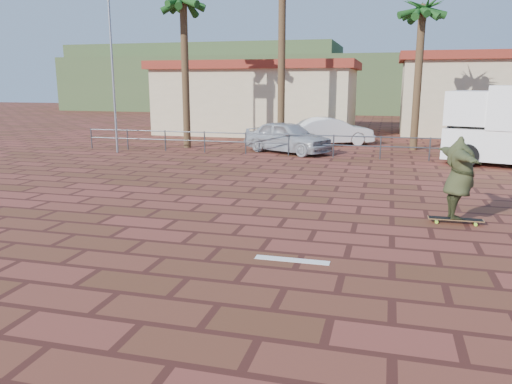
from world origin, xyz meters
TOP-DOWN VIEW (x-y plane):
  - ground at (0.00, 0.00)m, footprint 120.00×120.00m
  - paint_stripe at (0.70, -1.20)m, footprint 1.40×0.22m
  - guardrail at (0.00, 12.00)m, footprint 24.06×0.06m
  - flagpole at (-9.87, 11.00)m, footprint 1.30×0.10m
  - palm_far_left at (-7.50, 13.50)m, footprint 2.40×2.40m
  - palm_center at (3.50, 15.50)m, footprint 2.40×2.40m
  - building_west at (-6.00, 22.00)m, footprint 12.60×7.60m
  - building_east at (8.00, 24.00)m, footprint 10.60×6.60m
  - hill_front at (0.00, 50.00)m, footprint 70.00×18.00m
  - hill_back at (-22.00, 56.00)m, footprint 35.00×14.00m
  - longboard at (3.93, 2.21)m, footprint 1.23×0.29m
  - skateboarder at (3.93, 2.21)m, footprint 1.12×2.45m
  - car_silver at (-2.26, 13.00)m, footprint 4.64×3.47m
  - car_white at (-0.63, 16.50)m, footprint 4.57×3.21m

SIDE VIEW (x-z plane):
  - ground at x=0.00m, z-range 0.00..0.00m
  - paint_stripe at x=0.70m, z-range 0.00..0.01m
  - longboard at x=3.93m, z-range 0.04..0.16m
  - guardrail at x=0.00m, z-range 0.18..1.18m
  - car_white at x=-0.63m, z-range 0.00..1.43m
  - car_silver at x=-2.26m, z-range 0.00..1.47m
  - skateboarder at x=3.93m, z-range 0.12..2.05m
  - building_west at x=-6.00m, z-range 0.03..4.53m
  - building_east at x=8.00m, z-range 0.04..5.04m
  - hill_front at x=0.00m, z-range 0.00..6.00m
  - hill_back at x=-22.00m, z-range 0.00..8.00m
  - flagpole at x=-9.87m, z-range 0.64..8.64m
  - palm_center at x=3.50m, z-range 2.49..10.24m
  - palm_far_left at x=-7.50m, z-range 2.71..10.96m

